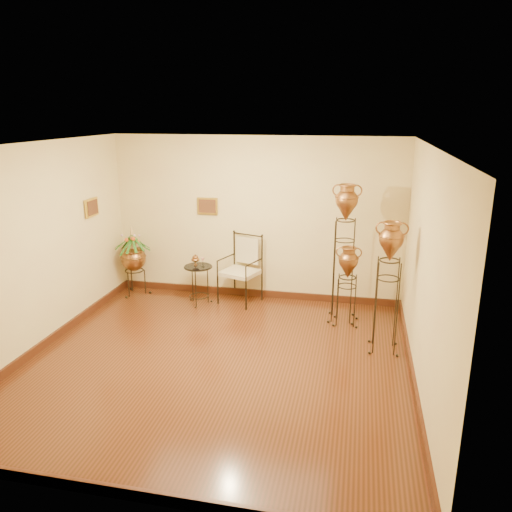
% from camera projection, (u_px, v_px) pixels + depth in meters
% --- Properties ---
extents(ground, '(5.00, 5.00, 0.00)m').
position_uv_depth(ground, '(217.00, 362.00, 6.57)').
color(ground, '#562714').
rests_on(ground, ground).
extents(room_shell, '(5.02, 5.02, 2.81)m').
position_uv_depth(room_shell, '(214.00, 234.00, 6.09)').
color(room_shell, beige).
rests_on(room_shell, ground).
extents(amphora_tall, '(0.56, 0.56, 2.17)m').
position_uv_depth(amphora_tall, '(344.00, 252.00, 7.61)').
color(amphora_tall, black).
rests_on(amphora_tall, ground).
extents(amphora_mid, '(0.46, 0.46, 1.84)m').
position_uv_depth(amphora_mid, '(388.00, 286.00, 6.66)').
color(amphora_mid, black).
rests_on(amphora_mid, ground).
extents(amphora_short, '(0.49, 0.49, 1.25)m').
position_uv_depth(amphora_short, '(347.00, 285.00, 7.62)').
color(amphora_short, black).
rests_on(amphora_short, ground).
extents(planter_urn, '(0.76, 0.76, 1.28)m').
position_uv_depth(planter_urn, '(133.00, 256.00, 8.82)').
color(planter_urn, black).
rests_on(planter_urn, ground).
extents(armchair, '(0.82, 0.79, 1.16)m').
position_uv_depth(armchair, '(240.00, 270.00, 8.47)').
color(armchair, black).
rests_on(armchair, ground).
extents(side_table, '(0.51, 0.51, 0.85)m').
position_uv_depth(side_table, '(199.00, 284.00, 8.46)').
color(side_table, black).
rests_on(side_table, ground).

